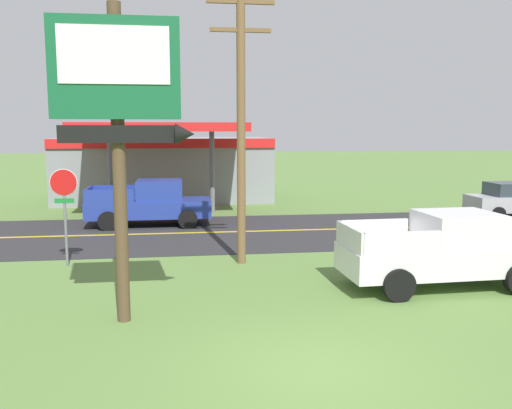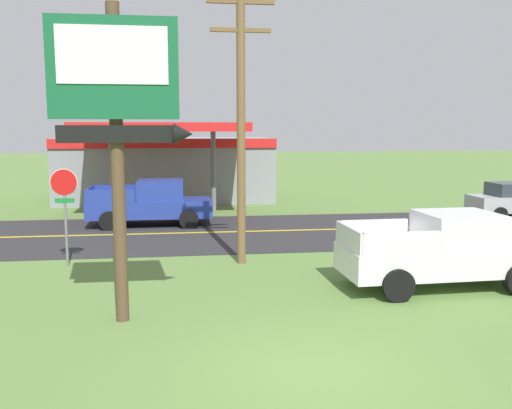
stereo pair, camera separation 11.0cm
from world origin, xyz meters
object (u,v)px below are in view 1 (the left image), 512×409
Objects in this scene: motel_sign at (120,107)px; utility_pole at (241,118)px; pickup_white_parked_on_lawn at (444,251)px; stop_sign at (64,200)px; gas_station at (165,167)px; pickup_blue_on_road at (151,203)px.

motel_sign is 0.80× the size of utility_pole.
motel_sign is 1.26× the size of pickup_white_parked_on_lawn.
gas_station reaches higher than stop_sign.
gas_station is (0.35, 20.75, -2.61)m from motel_sign.
pickup_white_parked_on_lawn is at bearing -68.21° from gas_station.
pickup_white_parked_on_lawn is (10.21, -3.58, -1.06)m from stop_sign.
motel_sign reaches higher than gas_station.
stop_sign is 0.56× the size of pickup_white_parked_on_lawn.
motel_sign reaches higher than stop_sign.
motel_sign is 1.28× the size of pickup_blue_on_road.
motel_sign is at bearing -121.63° from utility_pole.
motel_sign is 8.91m from pickup_white_parked_on_lawn.
stop_sign is at bearing 160.69° from pickup_white_parked_on_lawn.
motel_sign is 0.55× the size of gas_station.
gas_station is 8.75m from pickup_blue_on_road.
stop_sign is 0.25× the size of gas_station.
motel_sign is 20.92m from gas_station.
gas_station is (-2.68, 15.82, -2.50)m from utility_pole.
pickup_white_parked_on_lawn is at bearing -19.31° from stop_sign.
motel_sign is at bearing -66.94° from stop_sign.
pickup_blue_on_road is (-8.05, 10.42, 0.00)m from pickup_white_parked_on_lawn.
pickup_white_parked_on_lawn is at bearing -33.53° from utility_pole.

